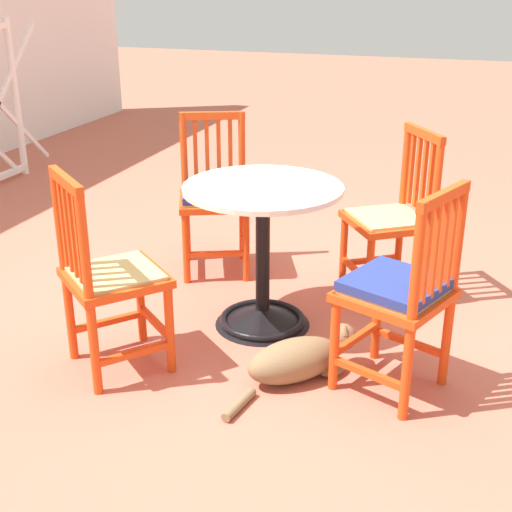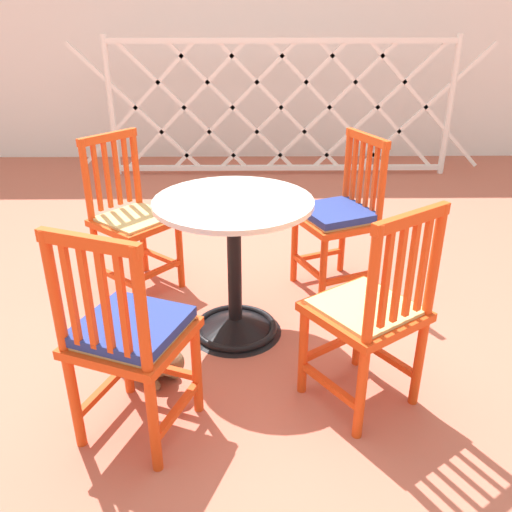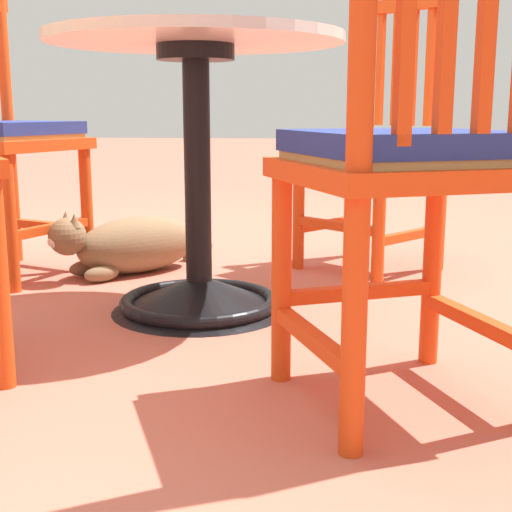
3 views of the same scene
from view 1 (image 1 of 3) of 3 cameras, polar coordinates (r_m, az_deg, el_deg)
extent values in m
plane|color=#BC604C|center=(3.51, 0.89, -6.06)|extent=(24.00, 24.00, 0.00)
cylinder|color=white|center=(6.40, -18.96, 12.03)|extent=(0.06, 0.06, 1.31)
cone|color=black|center=(3.55, 0.53, -4.83)|extent=(0.48, 0.48, 0.10)
torus|color=black|center=(3.56, 0.53, -5.18)|extent=(0.44, 0.44, 0.04)
cylinder|color=black|center=(3.41, 0.55, 0.00)|extent=(0.07, 0.07, 0.66)
cylinder|color=black|center=(3.31, 0.57, 5.01)|extent=(0.20, 0.20, 0.04)
cylinder|color=silver|center=(3.30, 0.57, 5.55)|extent=(0.76, 0.76, 0.02)
cylinder|color=#D64214|center=(3.64, 9.22, -1.36)|extent=(0.04, 0.04, 0.45)
cylinder|color=#D64214|center=(3.92, 7.15, 0.55)|extent=(0.04, 0.04, 0.45)
cylinder|color=#D64214|center=(3.71, 14.21, 2.51)|extent=(0.04, 0.04, 0.91)
cylinder|color=#D64214|center=(3.99, 11.82, 4.12)|extent=(0.04, 0.04, 0.91)
cube|color=#D64214|center=(3.75, 11.50, -2.25)|extent=(0.22, 0.29, 0.03)
cube|color=#D64214|center=(4.02, 9.32, -0.33)|extent=(0.22, 0.29, 0.03)
cube|color=#D64214|center=(3.80, 8.10, -1.13)|extent=(0.29, 0.22, 0.03)
cube|color=#D64214|center=(3.78, 10.68, 2.81)|extent=(0.56, 0.56, 0.04)
cube|color=tan|center=(3.77, 10.70, 3.12)|extent=(0.49, 0.49, 0.02)
cube|color=#D64214|center=(3.70, 14.02, 6.14)|extent=(0.03, 0.03, 0.39)
cube|color=#D64214|center=(3.75, 13.51, 6.43)|extent=(0.03, 0.03, 0.39)
cube|color=#D64214|center=(3.81, 13.02, 6.71)|extent=(0.03, 0.03, 0.39)
cube|color=#D64214|center=(3.87, 12.54, 6.98)|extent=(0.03, 0.03, 0.39)
cube|color=#D64214|center=(3.73, 13.55, 9.67)|extent=(0.33, 0.24, 0.04)
cylinder|color=#D64214|center=(3.97, -0.81, 0.98)|extent=(0.04, 0.04, 0.45)
cylinder|color=#D64214|center=(3.96, -5.72, 0.83)|extent=(0.04, 0.04, 0.45)
cylinder|color=#D64214|center=(4.21, -1.13, 5.57)|extent=(0.04, 0.04, 0.91)
cylinder|color=#D64214|center=(4.21, -5.78, 5.44)|extent=(0.04, 0.04, 0.91)
cube|color=#D64214|center=(4.16, -0.96, 0.74)|extent=(0.32, 0.16, 0.03)
cube|color=#D64214|center=(4.15, -5.65, 0.60)|extent=(0.32, 0.16, 0.03)
cube|color=#D64214|center=(3.98, -3.25, 0.17)|extent=(0.16, 0.32, 0.03)
cube|color=#D64214|center=(4.05, -3.39, 4.51)|extent=(0.53, 0.53, 0.04)
cube|color=tan|center=(4.05, -3.40, 4.80)|extent=(0.46, 0.46, 0.02)
cube|color=#D64214|center=(4.15, -2.10, 8.52)|extent=(0.03, 0.03, 0.39)
cube|color=#D64214|center=(4.15, -3.05, 8.50)|extent=(0.03, 0.03, 0.39)
cube|color=#D64214|center=(4.15, -4.00, 8.47)|extent=(0.03, 0.03, 0.39)
cube|color=#D64214|center=(4.15, -4.95, 8.44)|extent=(0.03, 0.03, 0.39)
cube|color=#D64214|center=(4.10, -3.60, 11.33)|extent=(0.18, 0.36, 0.04)
cube|color=navy|center=(4.04, -3.41, 5.21)|extent=(0.47, 0.47, 0.04)
cylinder|color=#D64214|center=(3.37, -9.40, -3.34)|extent=(0.04, 0.04, 0.45)
cylinder|color=#D64214|center=(3.09, -7.05, -5.72)|extent=(0.04, 0.04, 0.45)
cylinder|color=#D64214|center=(3.19, -15.33, -0.89)|extent=(0.04, 0.04, 0.91)
cylinder|color=#D64214|center=(2.89, -13.44, -3.19)|extent=(0.04, 0.04, 0.91)
cube|color=#D64214|center=(3.36, -12.01, -5.26)|extent=(0.28, 0.24, 0.03)
cube|color=#D64214|center=(3.08, -9.89, -7.83)|extent=(0.28, 0.24, 0.03)
cube|color=#D64214|center=(3.25, -8.22, -5.35)|extent=(0.24, 0.28, 0.03)
cube|color=#D64214|center=(3.09, -11.39, -1.73)|extent=(0.56, 0.56, 0.04)
cube|color=tan|center=(3.08, -11.42, -1.36)|extent=(0.49, 0.49, 0.02)
cube|color=#D64214|center=(3.05, -15.40, 2.57)|extent=(0.03, 0.03, 0.39)
cube|color=#D64214|center=(2.99, -15.03, 2.19)|extent=(0.03, 0.03, 0.39)
cube|color=#D64214|center=(2.92, -14.65, 1.81)|extent=(0.03, 0.03, 0.39)
cube|color=#D64214|center=(2.86, -14.26, 1.40)|extent=(0.03, 0.03, 0.39)
cube|color=#D64214|center=(2.89, -15.25, 5.91)|extent=(0.27, 0.31, 0.04)
cylinder|color=#D64214|center=(2.97, 6.42, -6.96)|extent=(0.04, 0.04, 0.45)
cylinder|color=#D64214|center=(3.22, 9.85, -4.65)|extent=(0.04, 0.04, 0.45)
cylinder|color=#D64214|center=(2.71, 12.58, -4.87)|extent=(0.04, 0.04, 0.91)
cylinder|color=#D64214|center=(2.99, 15.71, -2.53)|extent=(0.04, 0.04, 0.91)
cube|color=#D64214|center=(2.93, 9.12, -9.42)|extent=(0.15, 0.33, 0.03)
cube|color=#D64214|center=(3.19, 12.37, -6.87)|extent=(0.15, 0.33, 0.03)
cube|color=#D64214|center=(3.12, 8.15, -6.65)|extent=(0.33, 0.15, 0.03)
cube|color=#D64214|center=(2.93, 11.23, -3.14)|extent=(0.52, 0.52, 0.04)
cube|color=tan|center=(2.92, 11.26, -2.75)|extent=(0.45, 0.45, 0.02)
cube|color=#D64214|center=(2.67, 13.68, -0.05)|extent=(0.03, 0.03, 0.39)
cube|color=#D64214|center=(2.73, 14.34, 0.36)|extent=(0.03, 0.03, 0.39)
cube|color=#D64214|center=(2.79, 14.97, 0.76)|extent=(0.03, 0.03, 0.39)
cube|color=#D64214|center=(2.85, 15.58, 1.14)|extent=(0.03, 0.03, 0.39)
cube|color=#D64214|center=(2.69, 15.09, 4.72)|extent=(0.37, 0.17, 0.04)
cube|color=navy|center=(2.90, 11.30, -2.22)|extent=(0.47, 0.47, 0.04)
ellipsoid|color=brown|center=(3.08, 3.12, -8.47)|extent=(0.45, 0.45, 0.19)
ellipsoid|color=silver|center=(3.13, 4.74, -8.20)|extent=(0.23, 0.23, 0.14)
sphere|color=brown|center=(3.17, 7.13, -6.54)|extent=(0.12, 0.12, 0.12)
ellipsoid|color=silver|center=(3.19, 7.76, -6.56)|extent=(0.07, 0.07, 0.04)
cone|color=brown|center=(3.16, 6.68, -5.48)|extent=(0.04, 0.04, 0.04)
cone|color=brown|center=(3.11, 7.31, -5.97)|extent=(0.04, 0.04, 0.04)
ellipsoid|color=brown|center=(3.22, 5.21, -8.36)|extent=(0.12, 0.12, 0.05)
ellipsoid|color=brown|center=(3.15, 6.25, -9.26)|extent=(0.12, 0.12, 0.05)
cylinder|color=brown|center=(2.92, -1.38, -11.98)|extent=(0.22, 0.08, 0.04)
camera|label=2|loc=(3.37, 44.87, 14.38)|focal=37.61mm
camera|label=3|loc=(5.16, 3.35, 9.64)|focal=50.01mm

